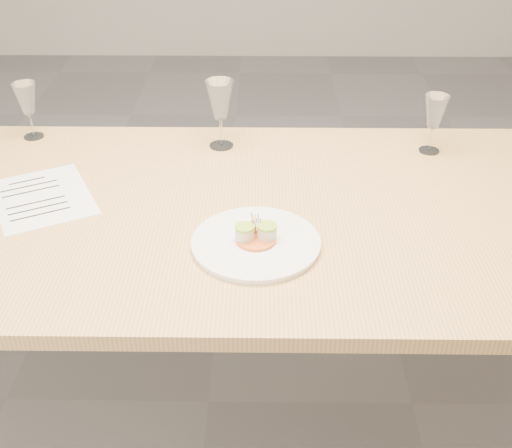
{
  "coord_description": "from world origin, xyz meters",
  "views": [
    {
      "loc": [
        0.17,
        -1.44,
        1.63
      ],
      "look_at": [
        0.16,
        -0.16,
        0.8
      ],
      "focal_mm": 45.0,
      "sensor_mm": 36.0,
      "label": 1
    }
  ],
  "objects_px": {
    "wine_glass_3": "(435,113)",
    "wine_glass_2": "(220,101)",
    "recipe_sheet": "(42,197)",
    "dining_table": "(198,228)",
    "dinner_plate": "(256,242)",
    "wine_glass_1": "(26,100)"
  },
  "relations": [
    {
      "from": "recipe_sheet",
      "to": "wine_glass_1",
      "type": "height_order",
      "value": "wine_glass_1"
    },
    {
      "from": "dinner_plate",
      "to": "wine_glass_3",
      "type": "distance_m",
      "value": 0.74
    },
    {
      "from": "dining_table",
      "to": "wine_glass_2",
      "type": "bearing_deg",
      "value": 83.05
    },
    {
      "from": "dinner_plate",
      "to": "recipe_sheet",
      "type": "xyz_separation_m",
      "value": [
        -0.58,
        0.22,
        -0.01
      ]
    },
    {
      "from": "wine_glass_3",
      "to": "recipe_sheet",
      "type": "bearing_deg",
      "value": -165.17
    },
    {
      "from": "dining_table",
      "to": "dinner_plate",
      "type": "height_order",
      "value": "dinner_plate"
    },
    {
      "from": "recipe_sheet",
      "to": "wine_glass_1",
      "type": "bearing_deg",
      "value": 82.66
    },
    {
      "from": "dinner_plate",
      "to": "wine_glass_1",
      "type": "xyz_separation_m",
      "value": [
        -0.72,
        0.6,
        0.11
      ]
    },
    {
      "from": "dining_table",
      "to": "wine_glass_1",
      "type": "bearing_deg",
      "value": 143.17
    },
    {
      "from": "dining_table",
      "to": "recipe_sheet",
      "type": "distance_m",
      "value": 0.43
    },
    {
      "from": "wine_glass_3",
      "to": "dinner_plate",
      "type": "bearing_deg",
      "value": -135.5
    },
    {
      "from": "dining_table",
      "to": "recipe_sheet",
      "type": "height_order",
      "value": "recipe_sheet"
    },
    {
      "from": "dining_table",
      "to": "dinner_plate",
      "type": "distance_m",
      "value": 0.25
    },
    {
      "from": "recipe_sheet",
      "to": "wine_glass_3",
      "type": "xyz_separation_m",
      "value": [
        1.11,
        0.29,
        0.12
      ]
    },
    {
      "from": "dining_table",
      "to": "dinner_plate",
      "type": "xyz_separation_m",
      "value": [
        0.16,
        -0.18,
        0.08
      ]
    },
    {
      "from": "recipe_sheet",
      "to": "wine_glass_2",
      "type": "xyz_separation_m",
      "value": [
        0.47,
        0.32,
        0.15
      ]
    },
    {
      "from": "dinner_plate",
      "to": "wine_glass_2",
      "type": "xyz_separation_m",
      "value": [
        -0.11,
        0.54,
        0.14
      ]
    },
    {
      "from": "wine_glass_3",
      "to": "wine_glass_2",
      "type": "bearing_deg",
      "value": 177.56
    },
    {
      "from": "dining_table",
      "to": "wine_glass_1",
      "type": "relative_size",
      "value": 13.39
    },
    {
      "from": "dinner_plate",
      "to": "wine_glass_2",
      "type": "distance_m",
      "value": 0.57
    },
    {
      "from": "dinner_plate",
      "to": "wine_glass_1",
      "type": "distance_m",
      "value": 0.94
    },
    {
      "from": "recipe_sheet",
      "to": "wine_glass_2",
      "type": "relative_size",
      "value": 1.82
    }
  ]
}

